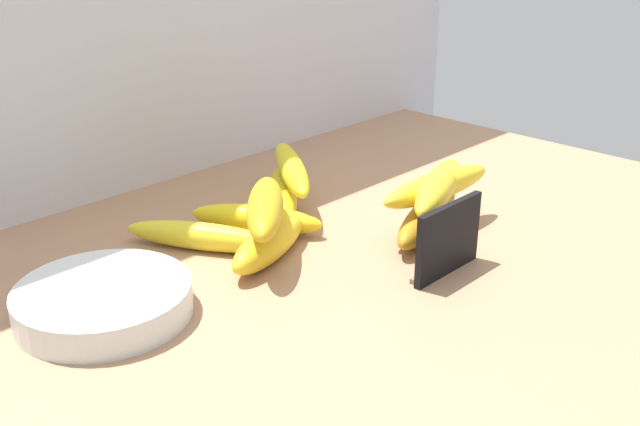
# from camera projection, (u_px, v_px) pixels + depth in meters

# --- Properties ---
(counter_top) EXTENTS (1.10, 0.76, 0.03)m
(counter_top) POSITION_uv_depth(u_px,v_px,m) (372.00, 261.00, 0.91)
(counter_top) COLOR #A17858
(counter_top) RESTS_ON ground
(chalkboard_sign) EXTENTS (0.11, 0.02, 0.08)m
(chalkboard_sign) POSITION_uv_depth(u_px,v_px,m) (448.00, 242.00, 0.83)
(chalkboard_sign) COLOR black
(chalkboard_sign) RESTS_ON counter_top
(fruit_bowl) EXTENTS (0.18, 0.18, 0.03)m
(fruit_bowl) POSITION_uv_depth(u_px,v_px,m) (104.00, 301.00, 0.76)
(fruit_bowl) COLOR silver
(fruit_bowl) RESTS_ON counter_top
(banana_0) EXTENTS (0.20, 0.10, 0.04)m
(banana_0) POSITION_uv_depth(u_px,v_px,m) (428.00, 216.00, 0.94)
(banana_0) COLOR #AB7818
(banana_0) RESTS_ON counter_top
(banana_1) EXTENTS (0.13, 0.19, 0.03)m
(banana_1) POSITION_uv_depth(u_px,v_px,m) (203.00, 236.00, 0.90)
(banana_1) COLOR yellow
(banana_1) RESTS_ON counter_top
(banana_2) EXTENTS (0.16, 0.09, 0.04)m
(banana_2) POSITION_uv_depth(u_px,v_px,m) (269.00, 243.00, 0.87)
(banana_2) COLOR yellow
(banana_2) RESTS_ON counter_top
(banana_3) EXTENTS (0.12, 0.17, 0.04)m
(banana_3) POSITION_uv_depth(u_px,v_px,m) (256.00, 219.00, 0.94)
(banana_3) COLOR yellow
(banana_3) RESTS_ON counter_top
(banana_4) EXTENTS (0.15, 0.17, 0.04)m
(banana_4) POSITION_uv_depth(u_px,v_px,m) (283.00, 193.00, 1.03)
(banana_4) COLOR yellow
(banana_4) RESTS_ON counter_top
(banana_5) EXTENTS (0.15, 0.19, 0.03)m
(banana_5) POSITION_uv_depth(u_px,v_px,m) (291.00, 168.00, 1.01)
(banana_5) COLOR yellow
(banana_5) RESTS_ON banana_4
(banana_6) EXTENTS (0.19, 0.11, 0.04)m
(banana_6) POSITION_uv_depth(u_px,v_px,m) (439.00, 187.00, 0.93)
(banana_6) COLOR yellow
(banana_6) RESTS_ON banana_0
(banana_7) EXTENTS (0.19, 0.05, 0.04)m
(banana_7) POSITION_uv_depth(u_px,v_px,m) (437.00, 186.00, 0.93)
(banana_7) COLOR yellow
(banana_7) RESTS_ON banana_0
(banana_8) EXTENTS (0.15, 0.15, 0.04)m
(banana_8) POSITION_uv_depth(u_px,v_px,m) (265.00, 208.00, 0.86)
(banana_8) COLOR gold
(banana_8) RESTS_ON banana_2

